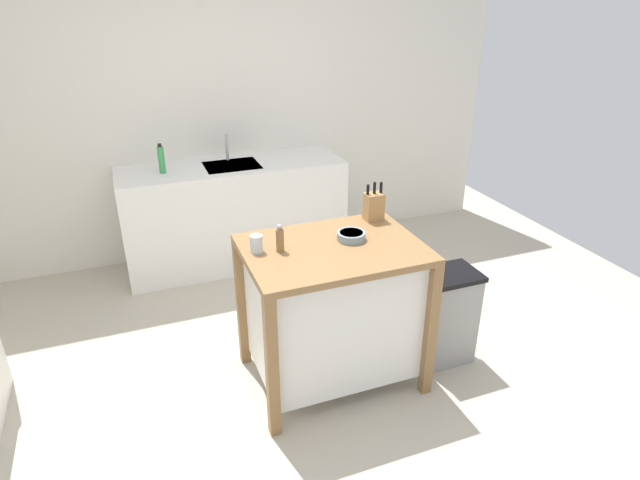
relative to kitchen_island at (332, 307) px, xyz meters
name	(u,v)px	position (x,y,z in m)	size (l,w,h in m)	color
ground_plane	(312,391)	(-0.17, -0.10, -0.50)	(6.09, 6.09, 0.00)	#BCB29E
wall_back	(221,105)	(-0.17, 2.09, 0.80)	(5.09, 0.10, 2.60)	silver
kitchen_island	(332,307)	(0.00, 0.00, 0.00)	(0.99, 0.73, 0.90)	olive
knife_block	(374,206)	(0.38, 0.26, 0.48)	(0.11, 0.09, 0.24)	#AD7F4C
bowl_ceramic_wide	(351,236)	(0.13, 0.05, 0.42)	(0.16, 0.16, 0.04)	gray
drinking_cup	(256,244)	(-0.41, 0.08, 0.44)	(0.07, 0.07, 0.10)	silver
pepper_grinder	(280,239)	(-0.29, 0.05, 0.47)	(0.04, 0.04, 0.16)	olive
trash_bin	(445,316)	(0.74, -0.09, -0.19)	(0.36, 0.28, 0.63)	gray
sink_counter	(235,214)	(-0.19, 1.74, -0.06)	(1.84, 0.60, 0.88)	white
sink_faucet	(227,147)	(-0.19, 1.88, 0.49)	(0.02, 0.02, 0.22)	#B7BCC1
bottle_hand_soap	(161,159)	(-0.74, 1.71, 0.49)	(0.05, 0.05, 0.23)	green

